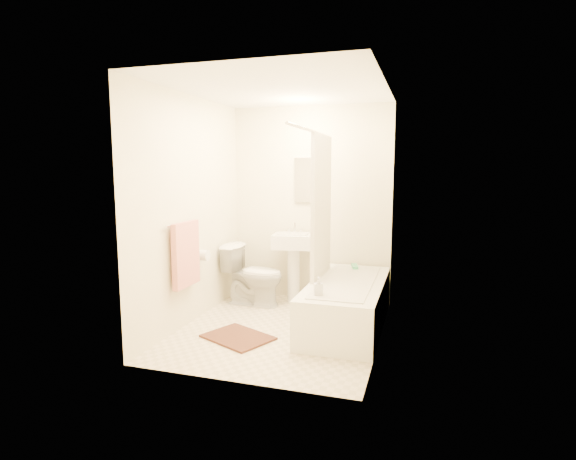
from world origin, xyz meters
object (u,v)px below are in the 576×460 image
(toilet, at_px, (254,275))
(sink, at_px, (293,265))
(bathtub, at_px, (347,304))
(bath_mat, at_px, (238,337))
(soap_bottle, at_px, (318,286))

(toilet, bearing_deg, sink, -60.18)
(bathtub, distance_m, bath_mat, 1.18)
(bathtub, height_order, soap_bottle, soap_bottle)
(bath_mat, bearing_deg, toilet, 103.52)
(toilet, height_order, sink, sink)
(sink, bearing_deg, soap_bottle, -70.65)
(sink, xyz_separation_m, soap_bottle, (0.61, -1.23, 0.10))
(toilet, xyz_separation_m, bath_mat, (0.26, -1.09, -0.35))
(toilet, height_order, bath_mat, toilet)
(bath_mat, bearing_deg, soap_bottle, 5.45)
(bath_mat, bearing_deg, sink, 82.43)
(sink, height_order, soap_bottle, sink)
(bathtub, relative_size, soap_bottle, 9.61)
(bathtub, xyz_separation_m, soap_bottle, (-0.17, -0.58, 0.32))
(bathtub, bearing_deg, bath_mat, -145.37)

